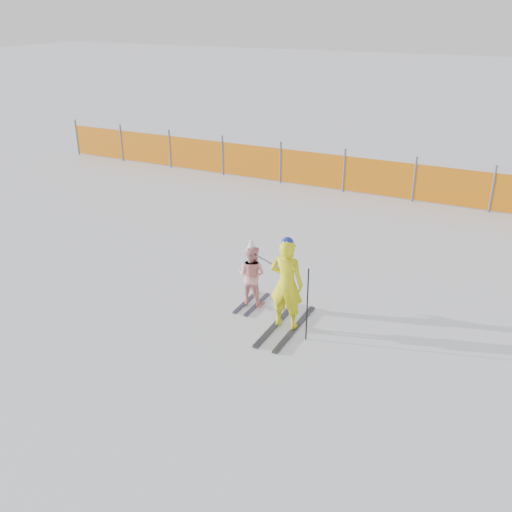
# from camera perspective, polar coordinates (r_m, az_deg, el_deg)

# --- Properties ---
(ground) EXTENTS (120.00, 120.00, 0.00)m
(ground) POSITION_cam_1_polar(r_m,az_deg,el_deg) (9.90, -1.30, -6.35)
(ground) COLOR white
(ground) RESTS_ON ground
(adult) EXTENTS (0.58, 1.62, 1.64)m
(adult) POSITION_cam_1_polar(r_m,az_deg,el_deg) (9.30, 3.07, -2.84)
(adult) COLOR black
(adult) RESTS_ON ground
(child) EXTENTS (0.54, 0.93, 1.30)m
(child) POSITION_cam_1_polar(r_m,az_deg,el_deg) (10.12, -0.45, -1.85)
(child) COLOR black
(child) RESTS_ON ground
(ski_poles) EXTENTS (1.24, 0.64, 1.27)m
(ski_poles) POSITION_cam_1_polar(r_m,az_deg,el_deg) (9.24, 3.64, -3.25)
(ski_poles) COLOR black
(ski_poles) RESTS_ON ground
(safety_fence) EXTENTS (16.50, 0.06, 1.25)m
(safety_fence) POSITION_cam_1_polar(r_m,az_deg,el_deg) (17.31, 3.11, 9.01)
(safety_fence) COLOR #595960
(safety_fence) RESTS_ON ground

